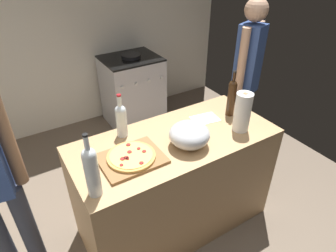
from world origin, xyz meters
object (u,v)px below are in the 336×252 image
paper_towel_roll (242,112)px  person_in_red (246,78)px  mixing_bowl (189,135)px  wine_bottle_amber (232,96)px  wine_bottle_green (121,119)px  wine_bottle_dark (92,170)px  pizza (131,156)px  stove (133,90)px

paper_towel_roll → person_in_red: (0.58, 0.54, -0.07)m
mixing_bowl → wine_bottle_amber: bearing=18.0°
mixing_bowl → wine_bottle_green: size_ratio=0.85×
wine_bottle_dark → wine_bottle_amber: wine_bottle_dark is taller
mixing_bowl → paper_towel_roll: 0.44m
mixing_bowl → wine_bottle_dark: bearing=-172.3°
wine_bottle_amber → pizza: bearing=-173.5°
paper_towel_roll → wine_bottle_green: size_ratio=0.92×
paper_towel_roll → person_in_red: person_in_red is taller
mixing_bowl → wine_bottle_green: 0.49m
wine_bottle_green → wine_bottle_amber: bearing=-12.1°
paper_towel_roll → wine_bottle_dark: 1.14m
person_in_red → mixing_bowl: bearing=-153.6°
pizza → wine_bottle_green: (0.07, 0.29, 0.11)m
paper_towel_roll → wine_bottle_amber: 0.22m
paper_towel_roll → stove: size_ratio=0.33×
pizza → wine_bottle_amber: (0.93, 0.11, 0.13)m
wine_bottle_amber → person_in_red: (0.50, 0.34, -0.08)m
paper_towel_roll → mixing_bowl: bearing=175.0°
paper_towel_roll → wine_bottle_dark: wine_bottle_dark is taller
paper_towel_roll → wine_bottle_amber: bearing=68.5°
stove → wine_bottle_amber: bearing=-86.6°
wine_bottle_green → paper_towel_roll: bearing=-26.8°
wine_bottle_dark → person_in_red: (1.72, 0.60, -0.09)m
mixing_bowl → paper_towel_roll: paper_towel_roll is taller
mixing_bowl → stove: bearing=77.0°
pizza → wine_bottle_dark: bearing=-152.0°
stove → wine_bottle_dark: bearing=-120.4°
pizza → paper_towel_roll: bearing=-6.9°
pizza → wine_bottle_green: size_ratio=0.96×
pizza → wine_bottle_green: wine_bottle_green is taller
paper_towel_roll → wine_bottle_green: 0.87m
wine_bottle_green → wine_bottle_dark: (-0.37, -0.45, 0.04)m
mixing_bowl → wine_bottle_amber: wine_bottle_amber is taller
mixing_bowl → person_in_red: (1.02, 0.50, -0.01)m
wine_bottle_green → wine_bottle_amber: size_ratio=0.88×
pizza → wine_bottle_green: 0.32m
mixing_bowl → person_in_red: person_in_red is taller
wine_bottle_amber → mixing_bowl: bearing=-162.0°
wine_bottle_green → wine_bottle_amber: wine_bottle_amber is taller
person_in_red → stove: bearing=114.3°
wine_bottle_green → stove: wine_bottle_green is taller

